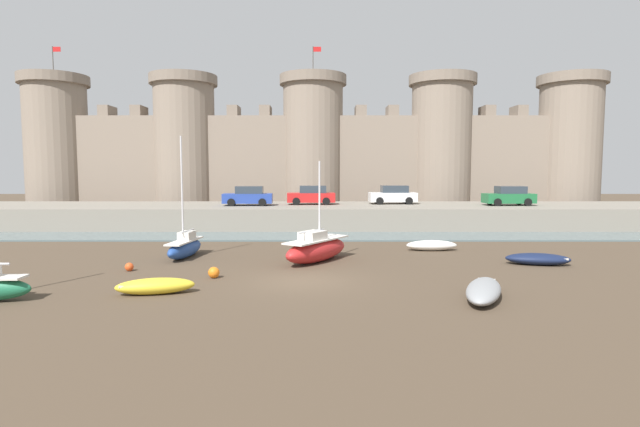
{
  "coord_description": "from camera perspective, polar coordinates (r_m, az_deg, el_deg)",
  "views": [
    {
      "loc": [
        0.73,
        -21.01,
        4.72
      ],
      "look_at": [
        0.8,
        4.76,
        2.5
      ],
      "focal_mm": 28.0,
      "sensor_mm": 36.0,
      "label": 1
    }
  ],
  "objects": [
    {
      "name": "quay_road",
      "position": [
        42.58,
        -1.13,
        -0.22
      ],
      "size": [
        66.59,
        10.0,
        1.8
      ],
      "primitive_type": "cube",
      "color": "gray",
      "rests_on": "ground"
    },
    {
      "name": "ground_plane",
      "position": [
        21.54,
        -2.11,
        -7.74
      ],
      "size": [
        160.0,
        160.0,
        0.0
      ],
      "primitive_type": "plane",
      "color": "#4C3D2D"
    },
    {
      "name": "water_channel",
      "position": [
        35.47,
        -1.33,
        -2.64
      ],
      "size": [
        80.0,
        4.5,
        0.1
      ],
      "primitive_type": "cube",
      "color": "slate",
      "rests_on": "ground"
    },
    {
      "name": "rowboat_foreground_centre",
      "position": [
        19.56,
        18.05,
        -8.3
      ],
      "size": [
        2.61,
        4.11,
        0.63
      ],
      "color": "gray",
      "rests_on": "ground"
    },
    {
      "name": "mooring_buoy_mid_mud",
      "position": [
        22.56,
        -12.18,
        -6.62
      ],
      "size": [
        0.5,
        0.5,
        0.5
      ],
      "primitive_type": "sphere",
      "color": "orange",
      "rests_on": "ground"
    },
    {
      "name": "mooring_buoy_off_centre",
      "position": [
        25.24,
        -21.11,
        -5.73
      ],
      "size": [
        0.4,
        0.4,
        0.4
      ],
      "primitive_type": "sphere",
      "color": "#E04C1E",
      "rests_on": "ground"
    },
    {
      "name": "car_quay_centre_west",
      "position": [
        43.1,
        -1.12,
        2.08
      ],
      "size": [
        4.17,
        2.02,
        1.62
      ],
      "color": "red",
      "rests_on": "quay_road"
    },
    {
      "name": "car_quay_east",
      "position": [
        44.81,
        20.66,
        1.87
      ],
      "size": [
        4.17,
        2.02,
        1.62
      ],
      "color": "#1E6638",
      "rests_on": "quay_road"
    },
    {
      "name": "sailboat_midflat_centre",
      "position": [
        25.91,
        -0.53,
        -4.04
      ],
      "size": [
        3.96,
        4.95,
        5.21
      ],
      "color": "red",
      "rests_on": "ground"
    },
    {
      "name": "rowboat_midflat_left",
      "position": [
        27.41,
        23.5,
        -4.75
      ],
      "size": [
        3.29,
        1.81,
        0.58
      ],
      "color": "#141E3D",
      "rests_on": "ground"
    },
    {
      "name": "rowboat_foreground_left",
      "position": [
        20.3,
        -18.46,
        -7.84
      ],
      "size": [
        3.08,
        1.6,
        0.62
      ],
      "color": "yellow",
      "rests_on": "ground"
    },
    {
      "name": "sailboat_midflat_right",
      "position": [
        28.17,
        -15.32,
        -3.68
      ],
      "size": [
        1.47,
        4.09,
        6.56
      ],
      "color": "#234793",
      "rests_on": "ground"
    },
    {
      "name": "rowboat_near_channel_right",
      "position": [
        30.28,
        12.48,
        -3.54
      ],
      "size": [
        3.02,
        1.08,
        0.61
      ],
      "color": "silver",
      "rests_on": "ground"
    },
    {
      "name": "car_quay_centre_east",
      "position": [
        44.21,
        8.21,
        2.1
      ],
      "size": [
        4.17,
        2.02,
        1.62
      ],
      "color": "silver",
      "rests_on": "quay_road"
    },
    {
      "name": "castle",
      "position": [
        53.47,
        -0.94,
        7.04
      ],
      "size": [
        61.62,
        7.03,
        17.69
      ],
      "color": "gray",
      "rests_on": "ground"
    },
    {
      "name": "car_quay_west",
      "position": [
        42.2,
        -8.35,
        1.97
      ],
      "size": [
        4.17,
        2.02,
        1.62
      ],
      "color": "#263F99",
      "rests_on": "quay_road"
    }
  ]
}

